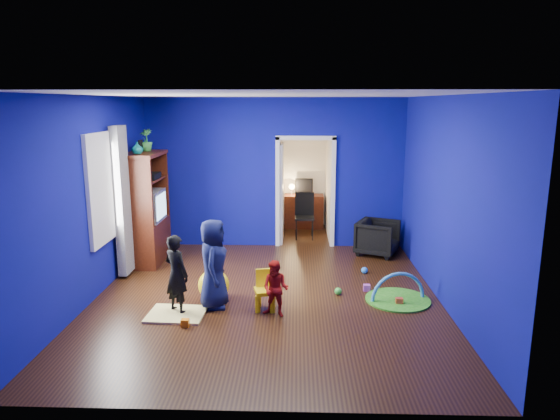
{
  "coord_description": "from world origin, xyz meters",
  "views": [
    {
      "loc": [
        0.42,
        -6.86,
        2.8
      ],
      "look_at": [
        0.18,
        0.4,
        1.23
      ],
      "focal_mm": 32.0,
      "sensor_mm": 36.0,
      "label": 1
    }
  ],
  "objects_px": {
    "child_navy": "(214,264)",
    "hopper_ball": "(214,285)",
    "toddler_red": "(276,289)",
    "study_desk": "(304,211)",
    "vase": "(137,148)",
    "armchair": "(378,238)",
    "kid_chair": "(265,292)",
    "crt_tv": "(148,206)",
    "tv_armoire": "(146,208)",
    "play_mat": "(398,300)",
    "folding_chair": "(304,217)",
    "child_black": "(176,274)"
  },
  "relations": [
    {
      "from": "tv_armoire",
      "to": "folding_chair",
      "type": "bearing_deg",
      "value": 30.38
    },
    {
      "from": "child_navy",
      "to": "hopper_ball",
      "type": "bearing_deg",
      "value": 9.15
    },
    {
      "from": "toddler_red",
      "to": "armchair",
      "type": "bearing_deg",
      "value": 76.7
    },
    {
      "from": "hopper_ball",
      "to": "study_desk",
      "type": "bearing_deg",
      "value": 72.68
    },
    {
      "from": "study_desk",
      "to": "child_navy",
      "type": "bearing_deg",
      "value": -105.86
    },
    {
      "from": "child_black",
      "to": "hopper_ball",
      "type": "height_order",
      "value": "child_black"
    },
    {
      "from": "armchair",
      "to": "kid_chair",
      "type": "relative_size",
      "value": 1.44
    },
    {
      "from": "child_navy",
      "to": "study_desk",
      "type": "bearing_deg",
      "value": -18.02
    },
    {
      "from": "child_navy",
      "to": "kid_chair",
      "type": "relative_size",
      "value": 2.51
    },
    {
      "from": "armchair",
      "to": "toddler_red",
      "type": "distance_m",
      "value": 3.35
    },
    {
      "from": "child_navy",
      "to": "hopper_ball",
      "type": "distance_m",
      "value": 0.48
    },
    {
      "from": "play_mat",
      "to": "study_desk",
      "type": "height_order",
      "value": "study_desk"
    },
    {
      "from": "child_black",
      "to": "kid_chair",
      "type": "xyz_separation_m",
      "value": [
        1.19,
        0.13,
        -0.3
      ]
    },
    {
      "from": "toddler_red",
      "to": "tv_armoire",
      "type": "relative_size",
      "value": 0.39
    },
    {
      "from": "toddler_red",
      "to": "study_desk",
      "type": "bearing_deg",
      "value": 103.95
    },
    {
      "from": "toddler_red",
      "to": "crt_tv",
      "type": "xyz_separation_m",
      "value": [
        -2.34,
        2.27,
        0.64
      ]
    },
    {
      "from": "vase",
      "to": "study_desk",
      "type": "distance_m",
      "value": 4.39
    },
    {
      "from": "child_black",
      "to": "folding_chair",
      "type": "xyz_separation_m",
      "value": [
        1.78,
        3.85,
        -0.09
      ]
    },
    {
      "from": "child_black",
      "to": "study_desk",
      "type": "distance_m",
      "value": 5.13
    },
    {
      "from": "tv_armoire",
      "to": "child_navy",
      "type": "bearing_deg",
      "value": -52.84
    },
    {
      "from": "play_mat",
      "to": "armchair",
      "type": "bearing_deg",
      "value": 88.67
    },
    {
      "from": "child_black",
      "to": "crt_tv",
      "type": "height_order",
      "value": "crt_tv"
    },
    {
      "from": "play_mat",
      "to": "study_desk",
      "type": "xyz_separation_m",
      "value": [
        -1.3,
        4.3,
        0.36
      ]
    },
    {
      "from": "child_navy",
      "to": "tv_armoire",
      "type": "relative_size",
      "value": 0.64
    },
    {
      "from": "hopper_ball",
      "to": "folding_chair",
      "type": "bearing_deg",
      "value": 68.19
    },
    {
      "from": "hopper_ball",
      "to": "play_mat",
      "type": "bearing_deg",
      "value": 1.11
    },
    {
      "from": "folding_chair",
      "to": "toddler_red",
      "type": "bearing_deg",
      "value": -96.41
    },
    {
      "from": "kid_chair",
      "to": "folding_chair",
      "type": "xyz_separation_m",
      "value": [
        0.59,
        3.72,
        0.21
      ]
    },
    {
      "from": "crt_tv",
      "to": "play_mat",
      "type": "xyz_separation_m",
      "value": [
        4.08,
        -1.69,
        -1.01
      ]
    },
    {
      "from": "armchair",
      "to": "kid_chair",
      "type": "xyz_separation_m",
      "value": [
        -1.94,
        -2.62,
        -0.08
      ]
    },
    {
      "from": "toddler_red",
      "to": "kid_chair",
      "type": "xyz_separation_m",
      "value": [
        -0.15,
        0.2,
        -0.13
      ]
    },
    {
      "from": "crt_tv",
      "to": "play_mat",
      "type": "bearing_deg",
      "value": -22.52
    },
    {
      "from": "folding_chair",
      "to": "hopper_ball",
      "type": "bearing_deg",
      "value": -111.81
    },
    {
      "from": "child_black",
      "to": "tv_armoire",
      "type": "xyz_separation_m",
      "value": [
        -1.04,
        2.2,
        0.43
      ]
    },
    {
      "from": "child_black",
      "to": "folding_chair",
      "type": "bearing_deg",
      "value": -79.02
    },
    {
      "from": "child_navy",
      "to": "study_desk",
      "type": "xyz_separation_m",
      "value": [
        1.31,
        4.61,
        -0.25
      ]
    },
    {
      "from": "child_navy",
      "to": "study_desk",
      "type": "distance_m",
      "value": 4.8
    },
    {
      "from": "child_black",
      "to": "play_mat",
      "type": "relative_size",
      "value": 1.18
    },
    {
      "from": "folding_chair",
      "to": "kid_chair",
      "type": "bearing_deg",
      "value": -99.02
    },
    {
      "from": "child_black",
      "to": "armchair",
      "type": "bearing_deg",
      "value": -102.92
    },
    {
      "from": "toddler_red",
      "to": "kid_chair",
      "type": "distance_m",
      "value": 0.28
    },
    {
      "from": "toddler_red",
      "to": "kid_chair",
      "type": "relative_size",
      "value": 1.53
    },
    {
      "from": "crt_tv",
      "to": "folding_chair",
      "type": "height_order",
      "value": "crt_tv"
    },
    {
      "from": "toddler_red",
      "to": "vase",
      "type": "relative_size",
      "value": 3.79
    },
    {
      "from": "toddler_red",
      "to": "hopper_ball",
      "type": "relative_size",
      "value": 1.71
    },
    {
      "from": "vase",
      "to": "hopper_ball",
      "type": "bearing_deg",
      "value": -44.65
    },
    {
      "from": "toddler_red",
      "to": "child_navy",
      "type": "bearing_deg",
      "value": -178.68
    },
    {
      "from": "vase",
      "to": "tv_armoire",
      "type": "relative_size",
      "value": 0.1
    },
    {
      "from": "armchair",
      "to": "toddler_red",
      "type": "xyz_separation_m",
      "value": [
        -1.79,
        -2.82,
        0.05
      ]
    },
    {
      "from": "vase",
      "to": "hopper_ball",
      "type": "height_order",
      "value": "vase"
    }
  ]
}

